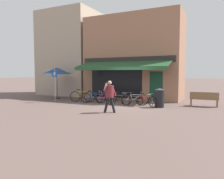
# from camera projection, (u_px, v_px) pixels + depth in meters

# --- Properties ---
(ground_plane) EXTENTS (160.00, 160.00, 0.00)m
(ground_plane) POSITION_uv_depth(u_px,v_px,m) (120.00, 107.00, 12.92)
(ground_plane) COLOR brown
(shop_front) EXTENTS (7.52, 4.69, 6.42)m
(shop_front) POSITION_uv_depth(u_px,v_px,m) (133.00, 58.00, 17.25)
(shop_front) COLOR #9E7056
(shop_front) RESTS_ON ground_plane
(neighbour_building) EXTENTS (5.12, 4.00, 7.62)m
(neighbour_building) POSITION_uv_depth(u_px,v_px,m) (70.00, 54.00, 20.56)
(neighbour_building) COLOR tan
(neighbour_building) RESTS_ON ground_plane
(bike_rack_rail) EXTENTS (5.27, 0.04, 0.57)m
(bike_rack_rail) POSITION_uv_depth(u_px,v_px,m) (114.00, 96.00, 14.17)
(bike_rack_rail) COLOR #47494F
(bike_rack_rail) RESTS_ON ground_plane
(bicycle_orange) EXTENTS (1.72, 0.64, 0.89)m
(bicycle_orange) POSITION_uv_depth(u_px,v_px,m) (82.00, 96.00, 15.04)
(bicycle_orange) COLOR black
(bicycle_orange) RESTS_ON ground_plane
(bicycle_blue) EXTENTS (1.65, 0.80, 0.83)m
(bicycle_blue) POSITION_uv_depth(u_px,v_px,m) (93.00, 97.00, 14.64)
(bicycle_blue) COLOR black
(bicycle_blue) RESTS_ON ground_plane
(bicycle_purple) EXTENTS (1.67, 0.69, 0.86)m
(bicycle_purple) POSITION_uv_depth(u_px,v_px,m) (104.00, 98.00, 14.12)
(bicycle_purple) COLOR black
(bicycle_purple) RESTS_ON ground_plane
(bicycle_black) EXTENTS (1.72, 0.60, 0.80)m
(bicycle_black) POSITION_uv_depth(u_px,v_px,m) (119.00, 99.00, 13.82)
(bicycle_black) COLOR black
(bicycle_black) RESTS_ON ground_plane
(bicycle_silver) EXTENTS (1.60, 0.89, 0.85)m
(bicycle_silver) POSITION_uv_depth(u_px,v_px,m) (135.00, 100.00, 13.43)
(bicycle_silver) COLOR black
(bicycle_silver) RESTS_ON ground_plane
(bicycle_red) EXTENTS (1.61, 0.92, 0.82)m
(bicycle_red) POSITION_uv_depth(u_px,v_px,m) (146.00, 100.00, 13.06)
(bicycle_red) COLOR black
(bicycle_red) RESTS_ON ground_plane
(pedestrian_adult) EXTENTS (0.62, 0.62, 1.63)m
(pedestrian_adult) POSITION_uv_depth(u_px,v_px,m) (110.00, 93.00, 10.95)
(pedestrian_adult) COLOR black
(pedestrian_adult) RESTS_ON ground_plane
(litter_bin) EXTENTS (0.55, 0.55, 1.13)m
(litter_bin) POSITION_uv_depth(u_px,v_px,m) (159.00, 98.00, 12.65)
(litter_bin) COLOR black
(litter_bin) RESTS_ON ground_plane
(parking_sign) EXTENTS (0.44, 0.07, 2.24)m
(parking_sign) POSITION_uv_depth(u_px,v_px,m) (55.00, 82.00, 14.91)
(parking_sign) COLOR slate
(parking_sign) RESTS_ON ground_plane
(cafe_parasol) EXTENTS (2.34, 2.34, 2.43)m
(cafe_parasol) POSITION_uv_depth(u_px,v_px,m) (57.00, 71.00, 17.09)
(cafe_parasol) COLOR #4C3D2D
(cafe_parasol) RESTS_ON ground_plane
(park_bench) EXTENTS (1.63, 0.55, 0.87)m
(park_bench) POSITION_uv_depth(u_px,v_px,m) (204.00, 99.00, 12.99)
(park_bench) COLOR brown
(park_bench) RESTS_ON ground_plane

